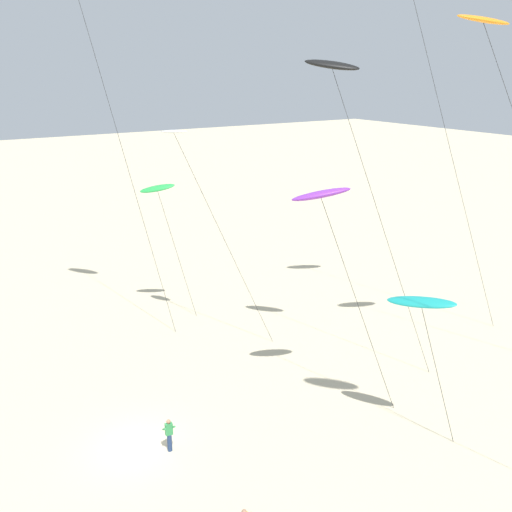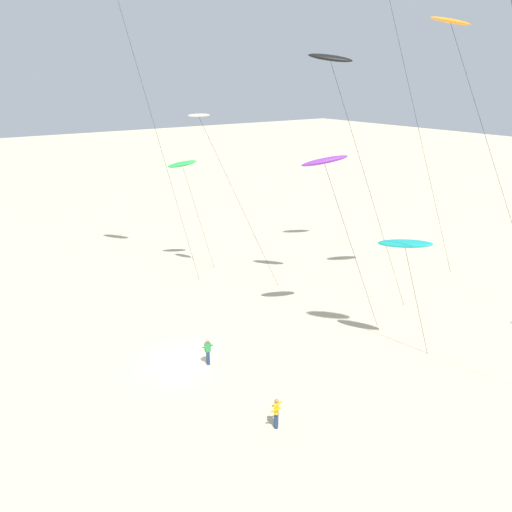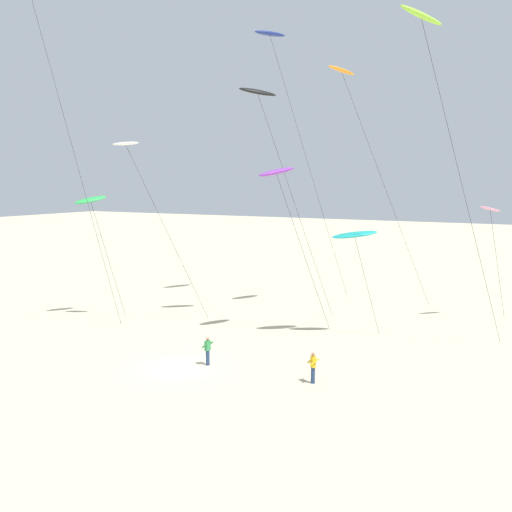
% 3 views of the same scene
% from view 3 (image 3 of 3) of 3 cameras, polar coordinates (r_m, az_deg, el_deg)
% --- Properties ---
extents(ground_plane, '(260.00, 260.00, 0.00)m').
position_cam_3_polar(ground_plane, '(35.73, -7.18, -10.36)').
color(ground_plane, beige).
extents(kite_green, '(2.59, 3.01, 9.68)m').
position_cam_3_polar(kite_green, '(48.39, -15.23, 5.03)').
color(kite_green, green).
rests_on(kite_green, ground).
extents(kite_white, '(5.00, 5.26, 13.51)m').
position_cam_3_polar(kite_white, '(45.52, -12.01, 10.02)').
color(kite_white, white).
rests_on(kite_white, ground).
extents(kite_black, '(5.49, 6.09, 17.52)m').
position_cam_3_polar(kite_black, '(45.72, 0.21, 14.97)').
color(kite_black, black).
rests_on(kite_black, ground).
extents(kite_purple, '(3.89, 4.62, 11.72)m').
position_cam_3_polar(kite_purple, '(41.39, 1.95, 7.82)').
color(kite_purple, purple).
rests_on(kite_purple, ground).
extents(kite_navy, '(6.26, 7.49, 23.23)m').
position_cam_3_polar(kite_navy, '(54.64, 1.37, 19.95)').
color(kite_navy, navy).
rests_on(kite_navy, ground).
extents(kite_pink, '(2.04, 2.33, 8.87)m').
position_cam_3_polar(kite_pink, '(48.83, 21.12, 3.96)').
color(kite_pink, pink).
rests_on(kite_pink, ground).
extents(kite_teal, '(3.06, 2.68, 7.49)m').
position_cam_3_polar(kite_teal, '(41.37, 9.23, 1.96)').
color(kite_teal, teal).
rests_on(kite_teal, ground).
extents(kite_lime, '(5.93, 6.69, 20.95)m').
position_cam_3_polar(kite_lime, '(39.18, 15.29, 20.74)').
color(kite_lime, '#8CD833').
rests_on(kite_lime, ground).
extents(kite_orange, '(6.78, 8.23, 19.57)m').
position_cam_3_polar(kite_orange, '(49.83, 8.10, 16.66)').
color(kite_orange, orange).
rests_on(kite_orange, ground).
extents(kite_flyer_nearest, '(0.73, 0.73, 1.67)m').
position_cam_3_polar(kite_flyer_nearest, '(32.81, 5.37, -10.30)').
color(kite_flyer_nearest, navy).
rests_on(kite_flyer_nearest, ground).
extents(kite_flyer_middle, '(0.58, 0.60, 1.67)m').
position_cam_3_polar(kite_flyer_middle, '(35.81, -4.56, -8.79)').
color(kite_flyer_middle, navy).
rests_on(kite_flyer_middle, ground).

